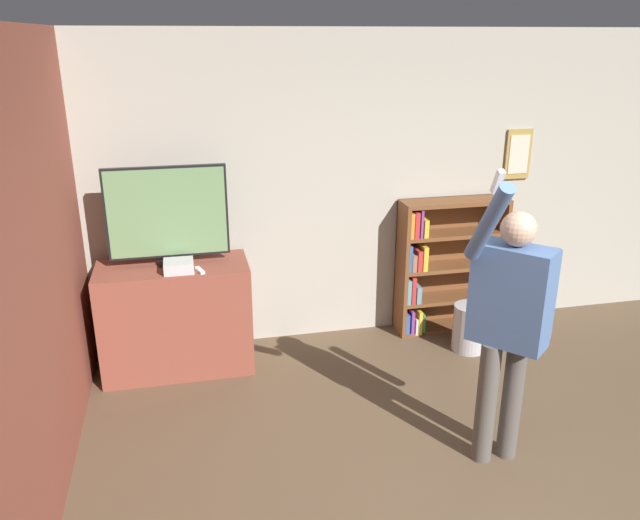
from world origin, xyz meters
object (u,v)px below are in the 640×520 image
at_px(television, 167,215).
at_px(bookshelf, 441,267).
at_px(game_console, 179,266).
at_px(waste_bin, 470,328).
at_px(person, 509,316).

relative_size(television, bookshelf, 0.75).
distance_m(game_console, bookshelf, 2.40).
bearing_deg(game_console, bookshelf, 8.99).
distance_m(game_console, waste_bin, 2.56).
distance_m(bookshelf, person, 1.98).
relative_size(television, person, 0.47).
xyz_separation_m(bookshelf, waste_bin, (0.10, -0.47, -0.41)).
xyz_separation_m(game_console, waste_bin, (2.45, -0.10, -0.75)).
bearing_deg(television, waste_bin, -6.64).
distance_m(game_console, person, 2.48).
bearing_deg(waste_bin, television, 173.36).
relative_size(game_console, bookshelf, 0.18).
bearing_deg(bookshelf, television, -175.79).
relative_size(television, waste_bin, 2.23).
xyz_separation_m(game_console, person, (1.96, -1.53, 0.07)).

